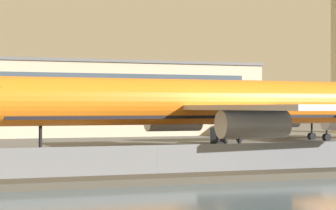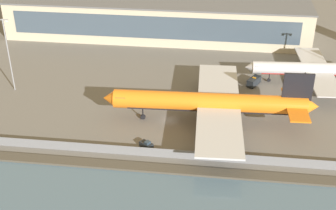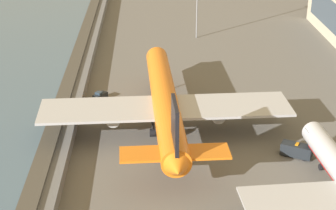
# 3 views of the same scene
# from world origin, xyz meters

# --- Properties ---
(ground_plane) EXTENTS (500.00, 500.00, 0.00)m
(ground_plane) POSITION_xyz_m (0.00, 0.00, 0.00)
(ground_plane) COLOR #66635E
(shoreline_seawall) EXTENTS (320.00, 3.00, 0.50)m
(shoreline_seawall) POSITION_xyz_m (0.00, -20.50, 0.25)
(shoreline_seawall) COLOR #474238
(shoreline_seawall) RESTS_ON ground
(perimeter_fence) EXTENTS (280.00, 0.10, 2.32)m
(perimeter_fence) POSITION_xyz_m (0.00, -16.00, 1.16)
(perimeter_fence) COLOR slate
(perimeter_fence) RESTS_ON ground
(cargo_jet_orange) EXTENTS (53.19, 45.94, 14.47)m
(cargo_jet_orange) POSITION_xyz_m (11.02, 0.49, 5.52)
(cargo_jet_orange) COLOR orange
(cargo_jet_orange) RESTS_ON ground
(baggage_tug) EXTENTS (3.53, 3.18, 1.80)m
(baggage_tug) POSITION_xyz_m (-3.46, -12.65, 0.81)
(baggage_tug) COLOR #1E2328
(baggage_tug) RESTS_ON ground
(ops_van) EXTENTS (4.34, 5.57, 2.48)m
(ops_van) POSITION_xyz_m (22.15, 22.42, 1.28)
(ops_van) COLOR #1E2328
(ops_van) RESTS_ON ground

